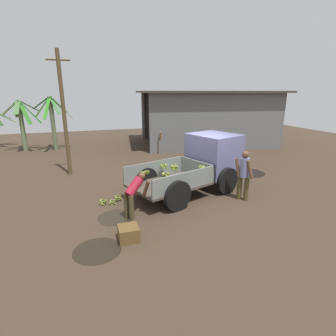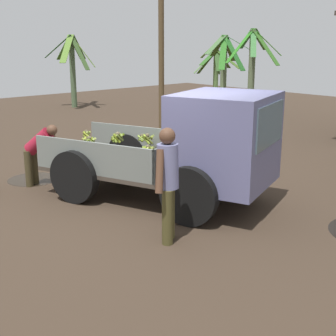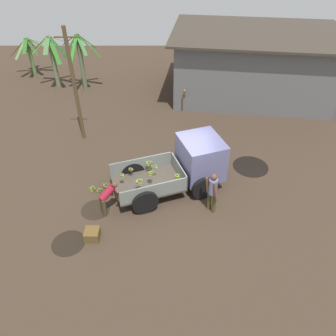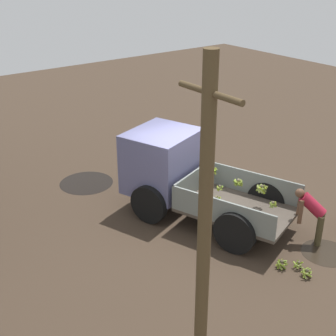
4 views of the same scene
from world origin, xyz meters
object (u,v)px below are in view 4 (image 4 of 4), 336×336
at_px(person_foreground_visitor, 201,153).
at_px(banana_bunch_on_ground_0, 307,273).
at_px(utility_pole, 203,266).
at_px(banana_bunch_on_ground_1, 298,264).
at_px(person_worker_loading, 312,212).
at_px(cargo_truck, 176,171).
at_px(banana_bunch_on_ground_2, 282,264).

xyz_separation_m(person_foreground_visitor, banana_bunch_on_ground_0, (-4.68, 1.07, -0.86)).
xyz_separation_m(utility_pole, person_foreground_visitor, (5.84, -5.04, -1.78)).
height_order(utility_pole, banana_bunch_on_ground_1, utility_pole).
bearing_deg(banana_bunch_on_ground_0, person_foreground_visitor, -12.81).
bearing_deg(person_worker_loading, cargo_truck, -3.78).
relative_size(person_worker_loading, banana_bunch_on_ground_0, 4.93).
xyz_separation_m(utility_pole, person_worker_loading, (2.00, -5.13, -1.97)).
distance_m(person_foreground_visitor, banana_bunch_on_ground_1, 4.58).
distance_m(banana_bunch_on_ground_0, banana_bunch_on_ground_2, 0.55).
bearing_deg(utility_pole, person_foreground_visitor, -40.81).
height_order(person_worker_loading, banana_bunch_on_ground_0, person_worker_loading).
bearing_deg(banana_bunch_on_ground_1, person_foreground_visitor, -12.48).
bearing_deg(banana_bunch_on_ground_1, banana_bunch_on_ground_2, 50.46).
distance_m(utility_pole, person_worker_loading, 5.85).
bearing_deg(person_foreground_visitor, cargo_truck, -104.42).
bearing_deg(person_worker_loading, person_foreground_visitor, -29.44).
bearing_deg(cargo_truck, person_foreground_visitor, -83.49).
distance_m(person_worker_loading, banana_bunch_on_ground_0, 1.58).
xyz_separation_m(cargo_truck, person_worker_loading, (-3.11, -1.59, -0.34)).
relative_size(person_foreground_visitor, person_worker_loading, 1.33).
xyz_separation_m(person_worker_loading, banana_bunch_on_ground_1, (-0.55, 1.06, -0.66)).
bearing_deg(person_foreground_visitor, banana_bunch_on_ground_0, -53.28).
bearing_deg(banana_bunch_on_ground_1, banana_bunch_on_ground_0, 162.37).
bearing_deg(person_foreground_visitor, banana_bunch_on_ground_2, -57.17).
xyz_separation_m(banana_bunch_on_ground_0, banana_bunch_on_ground_1, (0.29, -0.09, -0.00)).
bearing_deg(person_worker_loading, banana_bunch_on_ground_2, 72.85).
height_order(person_worker_loading, banana_bunch_on_ground_1, person_worker_loading).
bearing_deg(banana_bunch_on_ground_0, person_worker_loading, -53.78).
bearing_deg(utility_pole, cargo_truck, -34.78).
bearing_deg(banana_bunch_on_ground_0, banana_bunch_on_ground_2, 19.42).
bearing_deg(utility_pole, banana_bunch_on_ground_2, -66.16).
bearing_deg(cargo_truck, banana_bunch_on_ground_0, 166.64).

